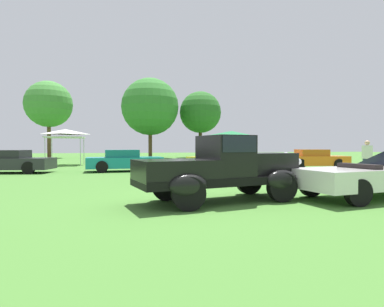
{
  "coord_description": "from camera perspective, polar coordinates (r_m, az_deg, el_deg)",
  "views": [
    {
      "loc": [
        -2.11,
        -7.62,
        1.42
      ],
      "look_at": [
        0.18,
        1.86,
        1.19
      ],
      "focal_mm": 28.88,
      "sensor_mm": 36.0,
      "label": 1
    }
  ],
  "objects": [
    {
      "name": "show_car_charcoal",
      "position": [
        19.07,
        -30.48,
        -1.31
      ],
      "size": [
        4.38,
        2.42,
        1.22
      ],
      "color": "#28282D",
      "rests_on": "ground_plane"
    },
    {
      "name": "show_car_yellow",
      "position": [
        19.23,
        5.65,
        -1.11
      ],
      "size": [
        4.63,
        2.9,
        1.22
      ],
      "color": "yellow",
      "rests_on": "ground_plane"
    },
    {
      "name": "treeline_center",
      "position": [
        39.39,
        1.55,
        7.59
      ],
      "size": [
        5.24,
        5.24,
        8.34
      ],
      "color": "#47331E",
      "rests_on": "ground_plane"
    },
    {
      "name": "treeline_far_left",
      "position": [
        41.49,
        -24.95,
        8.23
      ],
      "size": [
        5.54,
        5.54,
        9.28
      ],
      "color": "brown",
      "rests_on": "ground_plane"
    },
    {
      "name": "ground_plane",
      "position": [
        8.03,
        1.91,
        -8.86
      ],
      "size": [
        120.0,
        120.0,
        0.0
      ],
      "primitive_type": "plane",
      "color": "#42752D"
    },
    {
      "name": "show_car_teal",
      "position": [
        17.96,
        -12.38,
        -1.31
      ],
      "size": [
        4.28,
        1.87,
        1.22
      ],
      "color": "teal",
      "rests_on": "ground_plane"
    },
    {
      "name": "treeline_mid_left",
      "position": [
        37.5,
        -7.74,
        8.53
      ],
      "size": [
        6.78,
        6.78,
        9.52
      ],
      "color": "brown",
      "rests_on": "ground_plane"
    },
    {
      "name": "spectator_between_cars",
      "position": [
        16.13,
        29.61,
        -0.64
      ],
      "size": [
        0.47,
        0.41,
        1.69
      ],
      "color": "#283351",
      "rests_on": "ground_plane"
    },
    {
      "name": "feature_pickup_truck",
      "position": [
        8.01,
        5.59,
        -2.64
      ],
      "size": [
        4.61,
        2.45,
        1.7
      ],
      "color": "black",
      "rests_on": "ground_plane"
    },
    {
      "name": "canopy_tent_center_field",
      "position": [
        26.29,
        7.33,
        3.52
      ],
      "size": [
        3.05,
        3.05,
        2.71
      ],
      "color": "#B7B7BC",
      "rests_on": "ground_plane"
    },
    {
      "name": "neighbor_convertible",
      "position": [
        9.91,
        30.44,
        -3.73
      ],
      "size": [
        4.63,
        2.29,
        1.4
      ],
      "color": "silver",
      "rests_on": "ground_plane"
    },
    {
      "name": "canopy_tent_left_field",
      "position": [
        25.22,
        -22.34,
        3.52
      ],
      "size": [
        2.65,
        2.65,
        2.71
      ],
      "color": "#B7B7BC",
      "rests_on": "ground_plane"
    },
    {
      "name": "show_car_orange",
      "position": [
        21.33,
        21.55,
        -0.96
      ],
      "size": [
        4.24,
        2.43,
        1.22
      ],
      "color": "orange",
      "rests_on": "ground_plane"
    }
  ]
}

